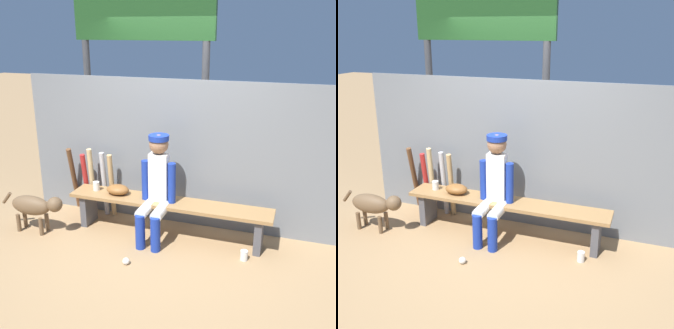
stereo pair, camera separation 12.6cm
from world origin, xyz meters
TOP-DOWN VIEW (x-y plane):
  - ground_plane at (0.00, 0.00)m, footprint 30.00×30.00m
  - chainlink_fence at (0.00, 0.39)m, footprint 4.02×0.03m
  - dugout_bench at (0.00, 0.00)m, footprint 2.42×0.36m
  - player_seated at (-0.11, -0.10)m, footprint 0.41×0.55m
  - baseball_glove at (-0.64, 0.00)m, footprint 0.28×0.20m
  - bat_wood_tan at (-0.85, 0.25)m, footprint 0.09×0.17m
  - bat_aluminum_silver at (-0.96, 0.26)m, footprint 0.08×0.14m
  - bat_wood_natural at (-1.13, 0.24)m, footprint 0.09×0.16m
  - bat_aluminum_red at (-1.21, 0.23)m, footprint 0.07×0.17m
  - bat_wood_dark at (-1.43, 0.30)m, footprint 0.11×0.28m
  - baseball at (-0.22, -0.73)m, footprint 0.07×0.07m
  - cup_on_ground at (0.94, -0.25)m, footprint 0.08×0.08m
  - cup_on_bench at (-0.95, 0.03)m, footprint 0.08×0.08m
  - scoreboard at (-0.70, 1.17)m, footprint 2.27×0.27m
  - dog at (-1.54, -0.42)m, footprint 0.84×0.20m

SIDE VIEW (x-z plane):
  - ground_plane at x=0.00m, z-range 0.00..0.00m
  - baseball at x=-0.22m, z-range 0.00..0.07m
  - cup_on_ground at x=0.94m, z-range 0.00..0.11m
  - dog at x=-1.54m, z-range 0.09..0.58m
  - dugout_bench at x=0.00m, z-range 0.12..0.57m
  - bat_aluminum_red at x=-1.21m, z-range 0.00..0.84m
  - bat_wood_tan at x=-0.85m, z-range 0.00..0.86m
  - bat_aluminum_silver at x=-0.96m, z-range 0.00..0.88m
  - bat_wood_dark at x=-1.43m, z-range 0.00..0.89m
  - bat_wood_natural at x=-1.13m, z-range 0.00..0.91m
  - cup_on_bench at x=-0.95m, z-range 0.45..0.56m
  - baseball_glove at x=-0.64m, z-range 0.45..0.57m
  - player_seated at x=-0.11m, z-range 0.05..1.28m
  - chainlink_fence at x=0.00m, z-range 0.00..1.80m
  - scoreboard at x=-0.70m, z-range 0.68..4.12m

